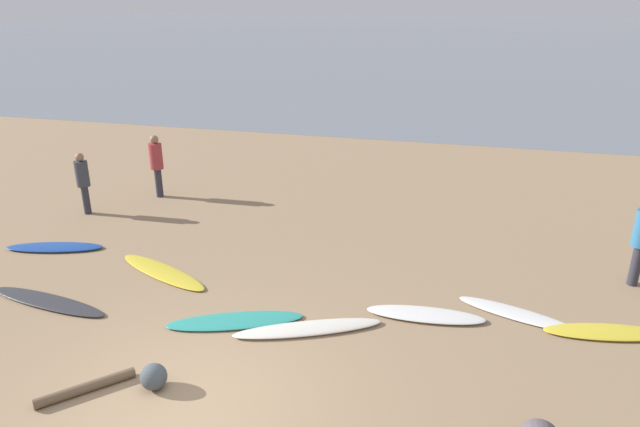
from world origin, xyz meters
name	(u,v)px	position (x,y,z in m)	size (l,w,h in m)	color
ground_plane	(341,188)	(0.00, 10.00, -0.10)	(120.00, 120.00, 0.20)	#997C5B
ocean_water	(443,36)	(0.00, 65.54, 0.00)	(140.00, 100.00, 0.01)	slate
surfboard_0	(55,247)	(-5.22, 4.07, 0.04)	(2.13, 0.53, 0.09)	#1E479E
surfboard_1	(48,301)	(-3.78, 2.00, 0.04)	(2.62, 0.47, 0.07)	#333338
surfboard_2	(163,272)	(-2.31, 3.60, 0.03)	(2.49, 0.54, 0.07)	yellow
surfboard_3	(235,321)	(-0.18, 2.24, 0.04)	(2.37, 0.57, 0.07)	teal
surfboard_4	(308,328)	(1.12, 2.30, 0.05)	(2.56, 0.46, 0.10)	silver
surfboard_5	(426,315)	(3.02, 3.24, 0.05)	(2.08, 0.54, 0.10)	white
surfboard_6	(516,314)	(4.57, 3.70, 0.03)	(2.09, 0.46, 0.06)	white
surfboard_7	(607,332)	(6.02, 3.45, 0.04)	(2.10, 0.53, 0.08)	yellow
person_0	(83,178)	(-5.81, 6.14, 0.95)	(0.32, 0.32, 1.60)	#2D2D38
person_2	(156,161)	(-4.65, 7.76, 1.02)	(0.35, 0.35, 1.74)	#2D2D38
driftwood_log	(86,388)	(-1.56, -0.01, 0.08)	(0.15, 0.15, 1.39)	brown
beach_rock_far	(154,377)	(-0.65, 0.31, 0.20)	(0.39, 0.39, 0.39)	#434C51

